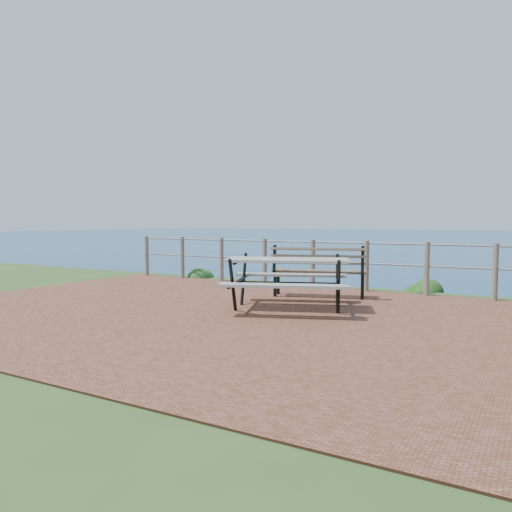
{
  "coord_description": "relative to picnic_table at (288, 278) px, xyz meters",
  "views": [
    {
      "loc": [
        4.19,
        -6.21,
        1.4
      ],
      "look_at": [
        -0.5,
        1.85,
        0.75
      ],
      "focal_mm": 35.0,
      "sensor_mm": 36.0,
      "label": 1
    }
  ],
  "objects": [
    {
      "name": "ground",
      "position": [
        -0.7,
        -0.78,
        -0.51
      ],
      "size": [
        10.0,
        7.0,
        0.12
      ],
      "primitive_type": "cube",
      "color": "brown",
      "rests_on": "ground"
    },
    {
      "name": "safety_railing",
      "position": [
        -0.7,
        2.57,
        0.07
      ],
      "size": [
        9.4,
        0.1,
        1.0
      ],
      "color": "#6B5B4C",
      "rests_on": "ground"
    },
    {
      "name": "picnic_table",
      "position": [
        0.0,
        0.0,
        0.0
      ],
      "size": [
        2.03,
        1.54,
        0.79
      ],
      "rotation": [
        0.0,
        0.0,
        0.38
      ],
      "color": "gray",
      "rests_on": "ground"
    },
    {
      "name": "park_bench",
      "position": [
        -0.07,
        1.43,
        0.12
      ],
      "size": [
        1.74,
        0.91,
        0.96
      ],
      "rotation": [
        0.0,
        0.0,
        0.3
      ],
      "color": "brown",
      "rests_on": "ground"
    },
    {
      "name": "shrub_lip_west",
      "position": [
        -3.94,
        3.02,
        -0.51
      ],
      "size": [
        0.74,
        0.74,
        0.47
      ],
      "primitive_type": "ellipsoid",
      "color": "#29541F",
      "rests_on": "ground"
    },
    {
      "name": "shrub_lip_east",
      "position": [
        1.35,
        3.2,
        -0.51
      ],
      "size": [
        0.75,
        0.75,
        0.48
      ],
      "primitive_type": "ellipsoid",
      "color": "#1D4314",
      "rests_on": "ground"
    }
  ]
}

